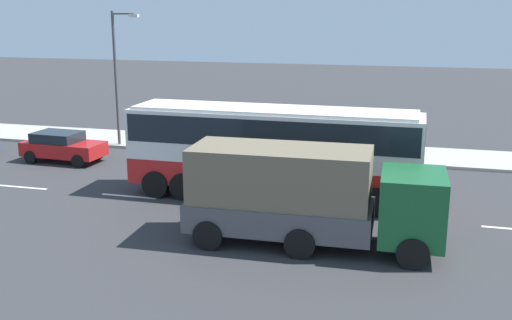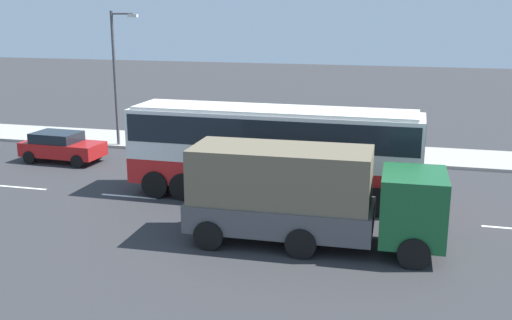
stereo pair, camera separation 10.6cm
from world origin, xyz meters
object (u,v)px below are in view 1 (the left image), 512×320
Objects in this scene: pedestrian_near_curb at (358,139)px; street_lamp at (118,70)px; cargo_truck at (307,194)px; car_red_compact at (62,146)px; pedestrian_at_crossing at (226,133)px; coach_bus at (273,143)px.

pedestrian_near_curb is 0.23× the size of street_lamp.
car_red_compact is at bearing 149.55° from cargo_truck.
pedestrian_at_crossing is 6.79m from street_lamp.
street_lamp reaches higher than cargo_truck.
car_red_compact is 2.46× the size of pedestrian_near_curb.
pedestrian_near_curb reaches higher than pedestrian_at_crossing.
pedestrian_at_crossing is (-4.19, 7.05, -1.20)m from coach_bus.
pedestrian_at_crossing is (7.32, 3.89, 0.27)m from car_red_compact.
coach_bus is at bearing 114.91° from cargo_truck.
car_red_compact is 2.58× the size of pedestrian_at_crossing.
car_red_compact is (-13.71, 7.65, -0.91)m from cargo_truck.
coach_bus is 2.82× the size of car_red_compact.
cargo_truck reaches higher than pedestrian_near_curb.
coach_bus is 7.29× the size of pedestrian_at_crossing.
cargo_truck is at bearing -42.55° from street_lamp.
coach_bus reaches higher than cargo_truck.
street_lamp is (-12.39, 11.37, 2.53)m from cargo_truck.
street_lamp is at bearing 109.17° from pedestrian_near_curb.
pedestrian_near_curb is 1.05× the size of pedestrian_at_crossing.
cargo_truck is 17.01m from street_lamp.
cargo_truck reaches higher than pedestrian_at_crossing.
coach_bus is 6.94× the size of pedestrian_near_curb.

